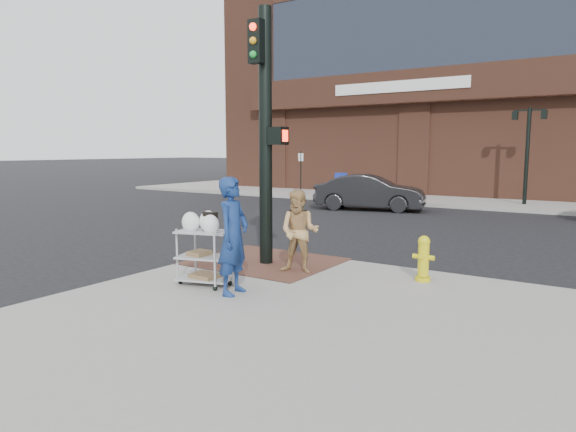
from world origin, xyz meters
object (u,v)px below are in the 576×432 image
Objects in this scene: woman_blue at (233,236)px; lamp_post at (528,145)px; pedestrian_tan at (299,232)px; fire_hydrant at (423,258)px; sedan_dark at (370,192)px; utility_cart at (204,252)px; traffic_signal_pole at (266,129)px.

lamp_post is at bearing -15.38° from woman_blue.
fire_hydrant is (2.14, 0.67, -0.36)m from pedestrian_tan.
lamp_post is at bearing -63.50° from sedan_dark.
pedestrian_tan is 1.92× the size of fire_hydrant.
lamp_post is 4.95× the size of fire_hydrant.
lamp_post is 17.43m from woman_blue.
sedan_dark is at bearing 102.05° from utility_cart.
lamp_post is 3.18× the size of utility_cart.
sedan_dark is 13.06m from utility_cart.
fire_hydrant is at bearing -165.24° from sedan_dark.
sedan_dark is 3.47× the size of utility_cart.
traffic_signal_pole reaches higher than woman_blue.
traffic_signal_pole is 2.16m from pedestrian_tan.
lamp_post is 15.01m from fire_hydrant.
lamp_post reaches higher than fire_hydrant.
lamp_post is at bearing 92.43° from fire_hydrant.
utility_cart is (-0.88, -1.61, -0.20)m from pedestrian_tan.
woman_blue is 13.39m from sedan_dark.
woman_blue reaches higher than utility_cart.
woman_blue is 1.78m from pedestrian_tan.
pedestrian_tan is at bearing -162.65° from fire_hydrant.
traffic_signal_pole is at bearing 179.70° from sedan_dark.
lamp_post is at bearing 82.06° from utility_cart.
sedan_dark is (-3.61, 11.16, -0.21)m from pedestrian_tan.
pedestrian_tan is 0.36× the size of sedan_dark.
sedan_dark is at bearing 103.66° from traffic_signal_pole.
lamp_post is at bearing 80.76° from traffic_signal_pole.
traffic_signal_pole is 3.23× the size of pedestrian_tan.
pedestrian_tan is 11.73m from sedan_dark.
sedan_dark is at bearing 92.33° from pedestrian_tan.
woman_blue is (0.84, -2.06, -1.75)m from traffic_signal_pole.
utility_cart is at bearing -97.94° from lamp_post.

